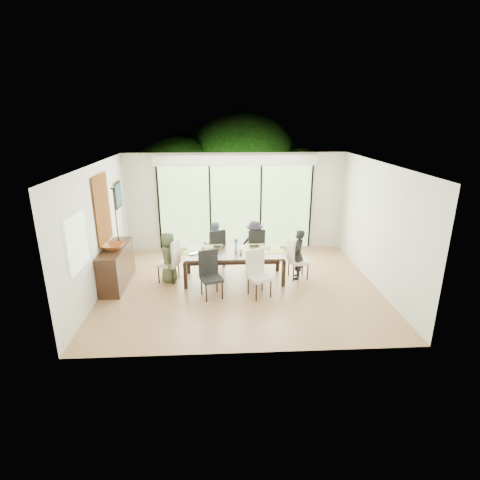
{
  "coord_description": "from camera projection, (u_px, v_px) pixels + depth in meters",
  "views": [
    {
      "loc": [
        -0.44,
        -7.62,
        3.63
      ],
      "look_at": [
        0.0,
        0.25,
        1.0
      ],
      "focal_mm": 28.0,
      "sensor_mm": 36.0,
      "label": 1
    }
  ],
  "objects": [
    {
      "name": "wall_right",
      "position": [
        379.0,
        226.0,
        8.12
      ],
      "size": [
        0.02,
        5.0,
        2.7
      ],
      "primitive_type": "cube",
      "color": "silver",
      "rests_on": "floor"
    },
    {
      "name": "foliage_left",
      "position": [
        179.0,
        183.0,
        12.77
      ],
      "size": [
        3.2,
        3.2,
        3.2
      ],
      "primitive_type": "sphere",
      "color": "#14380F",
      "rests_on": "ground"
    },
    {
      "name": "tapestry",
      "position": [
        103.0,
        210.0,
        8.08
      ],
      "size": [
        0.02,
        1.0,
        1.5
      ],
      "primitive_type": "cube",
      "color": "#934815",
      "rests_on": "wall_left"
    },
    {
      "name": "candle",
      "position": [
        113.0,
        186.0,
        8.13
      ],
      "size": [
        0.04,
        0.04,
        0.1
      ],
      "primitive_type": "cylinder",
      "color": "silver",
      "rests_on": "sideboard"
    },
    {
      "name": "sideboard",
      "position": [
        117.0,
        266.0,
        8.35
      ],
      "size": [
        0.44,
        1.56,
        0.88
      ],
      "primitive_type": "cube",
      "color": "black",
      "rests_on": "floor"
    },
    {
      "name": "table_leg_fr",
      "position": [
        283.0,
        273.0,
        8.28
      ],
      "size": [
        0.08,
        0.08,
        0.63
      ],
      "primitive_type": "cube",
      "color": "black",
      "rests_on": "floor"
    },
    {
      "name": "placemat_left",
      "position": [
        192.0,
        253.0,
        8.46
      ],
      "size": [
        0.4,
        0.29,
        0.01
      ],
      "primitive_type": "cube",
      "color": "#6FA139",
      "rests_on": "table_top"
    },
    {
      "name": "mullion_a",
      "position": [
        159.0,
        209.0,
        10.23
      ],
      "size": [
        0.05,
        0.04,
        2.3
      ],
      "primitive_type": "cube",
      "color": "black",
      "rests_on": "wall_back"
    },
    {
      "name": "person_left_end",
      "position": [
        169.0,
        257.0,
        8.47
      ],
      "size": [
        0.4,
        0.58,
        1.17
      ],
      "primitive_type": "imported",
      "rotation": [
        0.0,
        0.0,
        1.46
      ],
      "color": "#485538",
      "rests_on": "floor"
    },
    {
      "name": "platter_snacks",
      "position": [
        209.0,
        256.0,
        8.19
      ],
      "size": [
        0.18,
        0.18,
        0.01
      ],
      "primitive_type": "cube",
      "color": "#DD531A",
      "rests_on": "table_top"
    },
    {
      "name": "table_leg_br",
      "position": [
        278.0,
        259.0,
        9.09
      ],
      "size": [
        0.08,
        0.08,
        0.63
      ],
      "primitive_type": "cube",
      "color": "black",
      "rests_on": "floor"
    },
    {
      "name": "chair_right_end",
      "position": [
        299.0,
        258.0,
        8.65
      ],
      "size": [
        0.47,
        0.47,
        1.0
      ],
      "primitive_type": null,
      "rotation": [
        0.0,
        0.0,
        1.71
      ],
      "color": "silver",
      "rests_on": "floor"
    },
    {
      "name": "glass_doors",
      "position": [
        236.0,
        208.0,
        10.35
      ],
      "size": [
        4.2,
        0.02,
        2.3
      ],
      "primitive_type": "cube",
      "color": "#598C3F",
      "rests_on": "wall_back"
    },
    {
      "name": "person_far_left",
      "position": [
        215.0,
        244.0,
        9.31
      ],
      "size": [
        0.59,
        0.43,
        1.17
      ],
      "primitive_type": "imported",
      "rotation": [
        0.0,
        0.0,
        3.31
      ],
      "color": "#7B92B2",
      "rests_on": "floor"
    },
    {
      "name": "papers",
      "position": [
        265.0,
        252.0,
        8.5
      ],
      "size": [
        0.27,
        0.2,
        0.0
      ],
      "primitive_type": "cube",
      "color": "white",
      "rests_on": "table_top"
    },
    {
      "name": "placemat_paper",
      "position": [
        209.0,
        257.0,
        8.2
      ],
      "size": [
        0.4,
        0.29,
        0.01
      ],
      "primitive_type": "cube",
      "color": "white",
      "rests_on": "table_top"
    },
    {
      "name": "laptop",
      "position": [
        196.0,
        254.0,
        8.37
      ],
      "size": [
        0.36,
        0.32,
        0.02
      ],
      "primitive_type": "imported",
      "rotation": [
        0.0,
        0.0,
        0.58
      ],
      "color": "silver",
      "rests_on": "table_top"
    },
    {
      "name": "person_right_end",
      "position": [
        298.0,
        255.0,
        8.62
      ],
      "size": [
        0.47,
        0.61,
        1.17
      ],
      "primitive_type": "imported",
      "rotation": [
        0.0,
        0.0,
        -1.82
      ],
      "color": "black",
      "rests_on": "floor"
    },
    {
      "name": "mullion_b",
      "position": [
        210.0,
        208.0,
        10.31
      ],
      "size": [
        0.05,
        0.04,
        2.3
      ],
      "primitive_type": "cube",
      "color": "black",
      "rests_on": "wall_back"
    },
    {
      "name": "cup_a",
      "position": [
        203.0,
        248.0,
        8.6
      ],
      "size": [
        0.12,
        0.12,
        0.09
      ],
      "primitive_type": "imported",
      "rotation": [
        0.0,
        0.0,
        0.11
      ],
      "color": "white",
      "rests_on": "table_top"
    },
    {
      "name": "bowl",
      "position": [
        113.0,
        246.0,
        8.1
      ],
      "size": [
        0.46,
        0.46,
        0.11
      ],
      "primitive_type": "imported",
      "color": "brown",
      "rests_on": "sideboard"
    },
    {
      "name": "floor",
      "position": [
        241.0,
        286.0,
        8.4
      ],
      "size": [
        6.0,
        5.0,
        0.01
      ],
      "primitive_type": "cube",
      "color": "brown",
      "rests_on": "ground"
    },
    {
      "name": "blinds_header",
      "position": [
        235.0,
        160.0,
        9.93
      ],
      "size": [
        4.4,
        0.06,
        0.28
      ],
      "primitive_type": "cube",
      "color": "white",
      "rests_on": "wall_back"
    },
    {
      "name": "ceiling",
      "position": [
        241.0,
        164.0,
        7.54
      ],
      "size": [
        6.0,
        5.0,
        0.01
      ],
      "primitive_type": "cube",
      "color": "white",
      "rests_on": "wall_back"
    },
    {
      "name": "tablet_far_r",
      "position": [
        254.0,
        246.0,
        8.87
      ],
      "size": [
        0.22,
        0.15,
        0.01
      ],
      "primitive_type": "cube",
      "color": "black",
      "rests_on": "table_top"
    },
    {
      "name": "table_leg_bl",
      "position": [
        188.0,
        261.0,
        8.98
      ],
      "size": [
        0.08,
        0.08,
        0.63
      ],
      "primitive_type": "cube",
      "color": "black",
      "rests_on": "floor"
    },
    {
      "name": "person_far_right",
      "position": [
        255.0,
        244.0,
        9.36
      ],
      "size": [
        0.62,
        0.47,
        1.17
      ],
      "primitive_type": "imported",
      "rotation": [
        0.0,
        0.0,
        2.88
      ],
      "color": "#251E2D",
      "rests_on": "floor"
    },
    {
      "name": "placemat_far_l",
      "position": [
        214.0,
        246.0,
        8.87
      ],
      "size": [
        0.4,
        0.29,
        0.01
      ],
      "primitive_type": "cube",
      "color": "#86A83C",
      "rests_on": "table_top"
    },
    {
      "name": "chair_left_end",
      "position": [
        168.0,
        261.0,
        8.49
      ],
      "size": [
        0.52,
        0.52,
        1.0
      ],
      "primitive_type": null,
      "rotation": [
        0.0,
        0.0,
        -1.85
      ],
      "color": "beige",
      "rests_on": "floor"
    },
    {
      "name": "chair_far_left",
      "position": [
        215.0,
        247.0,
        9.35
      ],
      "size": [
        0.55,
        0.55,
        1.0
      ],
      "primitive_type": null,
      "rotation": [
        0.0,
        0.0,
        3.55
      ],
      "color": "black",
      "rests_on": "floor"
    },
    {
      "name": "wall_left",
      "position": [
        97.0,
        230.0,
        7.81
      ],
      "size": [
        0.02,
        5.0,
        2.7
      ],
      "primitive_type": "cube",
      "color": "silver",
      "rests_on": "floor"
    },
    {
      "name": "candlestick_shaft",
      "position": [
        116.0,
        215.0,
        8.34
      ],
      "size": [
        0.02,
        0.02,
        1.22
      ],
      "primitive_type": "cylinder",
      "color": "black",
      "rests_on": "sideboard"
    },
    {
      "name": "candlestick_base",
      "position": [
        119.0,
        241.0,
        8.53
      ],
      "size": [
        0.1,
        0.1,
        0.04
      ],
      "primitive_type": "cylinder",
      "color": "black",
      "rests_on": "sideboard"
    },
    {
      "name": "cup_c",
      "position": [
        268.0,
        248.0,
        8.64
      ],
      "size": [
        0.16,
        0.16,
        0.09
      ],
      "primitive_type": "imported",
      "rotation": [
        0.0,
        0.0,
        3.77
      ],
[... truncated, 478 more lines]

